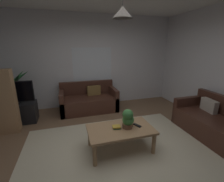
{
  "coord_description": "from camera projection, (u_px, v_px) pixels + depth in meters",
  "views": [
    {
      "loc": [
        -0.77,
        -2.31,
        1.85
      ],
      "look_at": [
        0.0,
        0.3,
        1.05
      ],
      "focal_mm": 24.69,
      "sensor_mm": 36.0,
      "label": 1
    }
  ],
  "objects": [
    {
      "name": "couch_right_side",
      "position": [
        212.0,
        122.0,
        3.29
      ],
      "size": [
        0.82,
        1.44,
        0.82
      ],
      "rotation": [
        0.0,
        0.0,
        -1.57
      ],
      "color": "#47281E",
      "rests_on": "ground"
    },
    {
      "name": "book_on_table_0",
      "position": [
        117.0,
        128.0,
        2.76
      ],
      "size": [
        0.14,
        0.11,
        0.02
      ],
      "primitive_type": "cube",
      "rotation": [
        0.0,
        0.0,
        -0.07
      ],
      "color": "#387247",
      "rests_on": "coffee_table"
    },
    {
      "name": "coffee_table",
      "position": [
        121.0,
        132.0,
        2.77
      ],
      "size": [
        1.17,
        0.67,
        0.43
      ],
      "color": "#A87F56",
      "rests_on": "ground"
    },
    {
      "name": "rug",
      "position": [
        120.0,
        156.0,
        2.67
      ],
      "size": [
        3.37,
        2.71,
        0.01
      ],
      "primitive_type": "cube",
      "color": "beige",
      "rests_on": "ground"
    },
    {
      "name": "floor",
      "position": [
        117.0,
        150.0,
        2.86
      ],
      "size": [
        5.18,
        4.93,
        0.02
      ],
      "primitive_type": "cube",
      "color": "brown",
      "rests_on": "ground"
    },
    {
      "name": "tv_stand",
      "position": [
        17.0,
        113.0,
        3.81
      ],
      "size": [
        0.9,
        0.44,
        0.5
      ],
      "primitive_type": "cube",
      "color": "black",
      "rests_on": "ground"
    },
    {
      "name": "potted_palm_corner",
      "position": [
        17.0,
        96.0,
        4.11
      ],
      "size": [
        0.74,
        0.73,
        1.27
      ],
      "color": "beige",
      "rests_on": "ground"
    },
    {
      "name": "remote_on_table_1",
      "position": [
        137.0,
        125.0,
        2.84
      ],
      "size": [
        0.11,
        0.17,
        0.02
      ],
      "primitive_type": "cube",
      "rotation": [
        0.0,
        0.0,
        3.58
      ],
      "color": "black",
      "rests_on": "coffee_table"
    },
    {
      "name": "pendant_lamp",
      "position": [
        123.0,
        12.0,
        2.22
      ],
      "size": [
        0.29,
        0.29,
        0.53
      ],
      "color": "black"
    },
    {
      "name": "wall_back",
      "position": [
        92.0,
        62.0,
        4.76
      ],
      "size": [
        5.3,
        0.06,
        2.77
      ],
      "primitive_type": "cube",
      "color": "silver",
      "rests_on": "ground"
    },
    {
      "name": "potted_plant_on_table",
      "position": [
        128.0,
        118.0,
        2.73
      ],
      "size": [
        0.22,
        0.22,
        0.36
      ],
      "color": "brown",
      "rests_on": "coffee_table"
    },
    {
      "name": "window_pane",
      "position": [
        92.0,
        65.0,
        4.76
      ],
      "size": [
        1.2,
        0.01,
        1.02
      ],
      "primitive_type": "cube",
      "color": "white"
    },
    {
      "name": "couch_under_window",
      "position": [
        89.0,
        101.0,
        4.56
      ],
      "size": [
        1.61,
        0.82,
        0.82
      ],
      "color": "#47281E",
      "rests_on": "ground"
    },
    {
      "name": "tv",
      "position": [
        13.0,
        93.0,
        3.64
      ],
      "size": [
        0.9,
        0.16,
        0.56
      ],
      "color": "black",
      "rests_on": "tv_stand"
    },
    {
      "name": "book_on_table_1",
      "position": [
        117.0,
        127.0,
        2.75
      ],
      "size": [
        0.15,
        0.13,
        0.02
      ],
      "primitive_type": "cube",
      "rotation": [
        0.0,
        0.0,
        -0.13
      ],
      "color": "gold",
      "rests_on": "coffee_table"
    },
    {
      "name": "remote_on_table_0",
      "position": [
        128.0,
        125.0,
        2.84
      ],
      "size": [
        0.17,
        0.1,
        0.02
      ],
      "primitive_type": "cube",
      "rotation": [
        0.0,
        0.0,
        1.24
      ],
      "color": "black",
      "rests_on": "coffee_table"
    }
  ]
}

